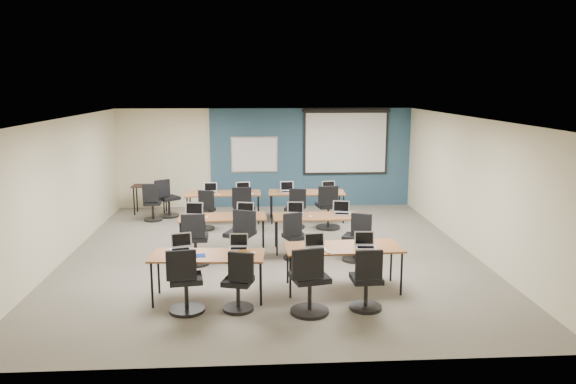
{
  "coord_description": "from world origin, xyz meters",
  "views": [
    {
      "loc": [
        -0.34,
        -10.77,
        3.34
      ],
      "look_at": [
        0.36,
        0.4,
        1.18
      ],
      "focal_mm": 35.0,
      "sensor_mm": 36.0,
      "label": 1
    }
  ],
  "objects": [
    {
      "name": "task_chair_1",
      "position": [
        -0.57,
        -2.85,
        0.39
      ],
      "size": [
        0.47,
        0.47,
        0.95
      ],
      "rotation": [
        0.0,
        0.0,
        -0.28
      ],
      "color": "black",
      "rests_on": "floor"
    },
    {
      "name": "laptop_10",
      "position": [
        0.49,
        2.76,
        0.79
      ],
      "size": [
        0.33,
        0.28,
        0.25
      ],
      "rotation": [
        0.0,
        0.0,
        0.12
      ],
      "color": "silver",
      "rests_on": "training_table_back_right"
    },
    {
      "name": "task_chair_3",
      "position": [
        1.33,
        -2.93,
        0.4
      ],
      "size": [
        0.5,
        0.5,
        0.98
      ],
      "rotation": [
        0.0,
        0.0,
        0.05
      ],
      "color": "black",
      "rests_on": "floor"
    },
    {
      "name": "snack_plate",
      "position": [
        0.57,
        -2.39,
        0.74
      ],
      "size": [
        0.21,
        0.21,
        0.01
      ],
      "primitive_type": "cylinder",
      "rotation": [
        0.0,
        0.0,
        0.23
      ],
      "color": "white",
      "rests_on": "training_table_front_right"
    },
    {
      "name": "ceiling",
      "position": [
        0.0,
        0.0,
        2.7
      ],
      "size": [
        8.0,
        9.0,
        0.02
      ],
      "primitive_type": "cube",
      "color": "white",
      "rests_on": "ground"
    },
    {
      "name": "task_chair_7",
      "position": [
        1.61,
        -0.56,
        0.4
      ],
      "size": [
        0.51,
        0.48,
        0.96
      ],
      "rotation": [
        0.0,
        0.0,
        -0.43
      ],
      "color": "black",
      "rests_on": "floor"
    },
    {
      "name": "mouse_3",
      "position": [
        1.67,
        -2.34,
        0.74
      ],
      "size": [
        0.08,
        0.11,
        0.03
      ],
      "primitive_type": "ellipsoid",
      "rotation": [
        0.0,
        0.0,
        0.26
      ],
      "color": "white",
      "rests_on": "training_table_front_right"
    },
    {
      "name": "spare_chair_b",
      "position": [
        -2.84,
        2.94,
        0.39
      ],
      "size": [
        0.46,
        0.46,
        0.95
      ],
      "rotation": [
        0.0,
        0.0,
        0.05
      ],
      "color": "black",
      "rests_on": "floor"
    },
    {
      "name": "laptop_1",
      "position": [
        -0.59,
        -2.03,
        0.79
      ],
      "size": [
        0.3,
        0.26,
        0.23
      ],
      "rotation": [
        0.0,
        0.0,
        -0.05
      ],
      "color": "#B1B1B3",
      "rests_on": "training_table_front_left"
    },
    {
      "name": "laptop_11",
      "position": [
        1.52,
        2.7,
        0.79
      ],
      "size": [
        0.34,
        0.29,
        0.26
      ],
      "rotation": [
        0.0,
        0.0,
        0.25
      ],
      "color": "silver",
      "rests_on": "training_table_back_right"
    },
    {
      "name": "training_table_back_left",
      "position": [
        -1.07,
        2.74,
        0.69
      ],
      "size": [
        1.82,
        0.76,
        0.73
      ],
      "rotation": [
        0.0,
        0.0,
        0.03
      ],
      "color": "brown",
      "rests_on": "floor"
    },
    {
      "name": "mouse_0",
      "position": [
        -1.3,
        -2.23,
        0.74
      ],
      "size": [
        0.07,
        0.1,
        0.03
      ],
      "primitive_type": "ellipsoid",
      "rotation": [
        0.0,
        0.0,
        -0.1
      ],
      "color": "white",
      "rests_on": "training_table_front_left"
    },
    {
      "name": "utility_table",
      "position": [
        -3.04,
        3.81,
        0.65
      ],
      "size": [
        0.88,
        0.49,
        0.75
      ],
      "rotation": [
        0.0,
        0.0,
        -0.02
      ],
      "color": "black",
      "rests_on": "floor"
    },
    {
      "name": "laptop_6",
      "position": [
        0.51,
        0.29,
        0.79
      ],
      "size": [
        0.33,
        0.28,
        0.25
      ],
      "rotation": [
        0.0,
        0.0,
        -0.11
      ],
      "color": "#B1B1B7",
      "rests_on": "training_table_mid_right"
    },
    {
      "name": "laptop_9",
      "position": [
        -0.59,
        2.68,
        0.79
      ],
      "size": [
        0.35,
        0.29,
        0.26
      ],
      "rotation": [
        0.0,
        0.0,
        0.19
      ],
      "color": "#A6A7B2",
      "rests_on": "training_table_back_left"
    },
    {
      "name": "laptop_5",
      "position": [
        -0.51,
        0.25,
        0.8
      ],
      "size": [
        0.35,
        0.3,
        0.27
      ],
      "rotation": [
        0.0,
        0.0,
        -0.19
      ],
      "color": "#ACACB1",
      "rests_on": "training_table_mid_left"
    },
    {
      "name": "mouse_5",
      "position": [
        -0.38,
        0.16,
        0.74
      ],
      "size": [
        0.06,
        0.09,
        0.03
      ],
      "primitive_type": "ellipsoid",
      "rotation": [
        0.0,
        0.0,
        0.03
      ],
      "color": "white",
      "rests_on": "training_table_mid_left"
    },
    {
      "name": "wall_front",
      "position": [
        0.0,
        -4.5,
        1.35
      ],
      "size": [
        8.0,
        0.04,
        2.7
      ],
      "primitive_type": "cube",
      "color": "beige",
      "rests_on": "ground"
    },
    {
      "name": "mouse_8",
      "position": [
        -1.17,
        2.46,
        0.74
      ],
      "size": [
        0.08,
        0.1,
        0.03
      ],
      "primitive_type": "ellipsoid",
      "rotation": [
        0.0,
        0.0,
        -0.26
      ],
      "color": "white",
      "rests_on": "training_table_back_left"
    },
    {
      "name": "mouse_9",
      "position": [
        -0.37,
        2.52,
        0.74
      ],
      "size": [
        0.08,
        0.11,
        0.03
      ],
      "primitive_type": "ellipsoid",
      "rotation": [
        0.0,
        0.0,
        0.22
      ],
      "color": "white",
      "rests_on": "training_table_back_left"
    },
    {
      "name": "laptop_2",
      "position": [
        0.63,
        -2.16,
        0.79
      ],
      "size": [
        0.33,
        0.28,
        0.25
      ],
      "rotation": [
        0.0,
        0.0,
        0.14
      ],
      "color": "#B2B2B4",
      "rests_on": "training_table_front_right"
    },
    {
      "name": "task_chair_6",
      "position": [
        0.44,
        -0.39,
        0.39
      ],
      "size": [
        0.48,
        0.46,
        0.95
      ],
      "rotation": [
        0.0,
        0.0,
        0.36
      ],
      "color": "black",
      "rests_on": "floor"
    },
    {
      "name": "training_table_front_left",
      "position": [
        -1.07,
        -2.33,
        0.68
      ],
      "size": [
        1.76,
        0.73,
        0.73
      ],
      "rotation": [
        0.0,
        0.0,
        -0.07
      ],
      "color": "#A26A3A",
      "rests_on": "floor"
    },
    {
      "name": "task_chair_9",
      "position": [
        -0.59,
        2.01,
        0.42
      ],
      "size": [
        0.55,
        0.55,
        1.02
      ],
      "rotation": [
        0.0,
        0.0,
        0.14
      ],
      "color": "black",
      "rests_on": "floor"
    },
    {
      "name": "blue_mousepad",
      "position": [
        -1.21,
        -2.38,
        0.73
      ],
      "size": [
        0.25,
        0.22,
        0.01
      ],
      "primitive_type": "cube",
      "rotation": [
        0.0,
        0.0,
        0.13
      ],
      "color": "navy",
      "rests_on": "training_table_front_left"
    },
    {
      "name": "wall_back",
      "position": [
        0.0,
        4.5,
        1.35
      ],
      "size": [
        8.0,
        0.04,
        2.7
      ],
      "primitive_type": "cube",
      "color": "beige",
      "rests_on": "ground"
    },
    {
      "name": "task_chair_0",
      "position": [
        -1.36,
        -2.86,
        0.42
      ],
      "size": [
        0.53,
        0.53,
        1.01
      ],
      "rotation": [
        0.0,
        0.0,
        0.15
      ],
      "color": "black",
      "rests_on": "floor"
    },
    {
      "name": "wall_left",
      "position": [
        -4.0,
        0.0,
        1.35
      ],
      "size": [
        0.04,
        9.0,
        2.7
      ],
      "primitive_type": "cube",
      "color": "beige",
      "rests_on": "ground"
    },
    {
      "name": "spare_chair_a",
      "position": [
        -2.53,
        3.33,
        0.41
      ],
      "size": [
        0.58,
        0.51,
        0.99
      ],
      "rotation": [
        0.0,
        0.0,
        0.66
      ],
      "color": "black",
      "rests_on": "floor"
    },
    {
      "name": "mouse_4",
      "position": [
        -1.27,
        0.12,
        0.74
      ],
      "size": [
        0.07,
        0.11,
        0.04
      ],
      "primitive_type": "ellipsoid",
      "rotation": [
        0.0,
        0.0,
        -0.13
      ],
      "color": "white",
      "rests_on": "training_table_mid_left"
    },
    {
      "name": "projector_screen",
      "position": [
        2.2,
        4.41,
        1.89
      ],
      "size": [
        2.4,
        0.1,
        1.82
      ],
      "color": "black",
      "rests_on": "wall_back"
    },
    {
      "name": "training_table_back_right",
      "position": [
        0.97,
        2.74,
        0.69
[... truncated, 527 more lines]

